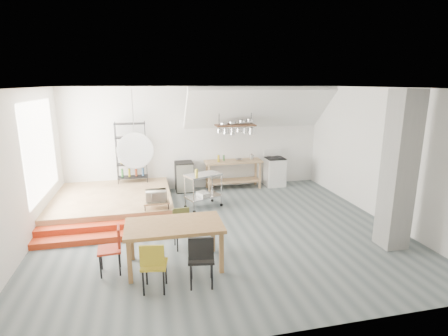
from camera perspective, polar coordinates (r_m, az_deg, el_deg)
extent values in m
plane|color=#4F5A5C|center=(8.14, -0.55, -10.18)|extent=(8.00, 8.00, 0.00)
cube|color=silver|center=(11.02, -4.46, 4.84)|extent=(8.00, 0.04, 3.20)
cube|color=silver|center=(7.85, -30.43, -0.71)|extent=(0.04, 7.00, 3.20)
cube|color=silver|center=(9.32, 24.23, 2.01)|extent=(0.04, 7.00, 3.20)
cube|color=white|center=(7.44, -0.60, 12.96)|extent=(8.00, 7.00, 0.02)
cube|color=white|center=(10.74, 5.60, 9.68)|extent=(4.40, 1.44, 1.32)
cube|color=white|center=(9.22, -27.77, 2.78)|extent=(0.02, 2.50, 2.20)
cube|color=olive|center=(9.82, -17.61, -5.33)|extent=(3.00, 3.00, 0.40)
cube|color=#BE3616|center=(8.06, -18.59, -10.69)|extent=(3.00, 0.35, 0.13)
cube|color=#BE3616|center=(8.35, -18.40, -9.29)|extent=(3.00, 0.35, 0.27)
cube|color=gray|center=(7.75, 26.64, -0.44)|extent=(0.50, 0.50, 3.20)
cube|color=olive|center=(11.03, 1.54, 1.07)|extent=(1.80, 0.60, 0.06)
cube|color=olive|center=(11.19, 1.52, -2.08)|extent=(1.70, 0.55, 0.04)
cube|color=olive|center=(11.57, 5.19, -0.67)|extent=(0.06, 0.06, 0.86)
cube|color=olive|center=(11.18, -2.83, -1.14)|extent=(0.06, 0.06, 0.86)
cube|color=olive|center=(11.16, 5.89, -1.22)|extent=(0.06, 0.06, 0.86)
cube|color=olive|center=(10.76, -2.42, -1.73)|extent=(0.06, 0.06, 0.86)
cube|color=white|center=(11.55, 8.27, -0.68)|extent=(0.60, 0.60, 0.90)
cube|color=black|center=(11.44, 8.35, 1.60)|extent=(0.58, 0.58, 0.03)
cube|color=white|center=(11.67, 7.88, 2.51)|extent=(0.60, 0.05, 0.25)
cylinder|color=black|center=(11.62, 8.75, 1.89)|extent=(0.18, 0.18, 0.02)
cylinder|color=black|center=(11.52, 7.46, 1.84)|extent=(0.18, 0.18, 0.02)
cylinder|color=black|center=(11.36, 9.27, 1.61)|extent=(0.18, 0.18, 0.02)
cylinder|color=black|center=(11.26, 7.94, 1.55)|extent=(0.18, 0.18, 0.02)
cube|color=#402519|center=(10.64, 1.85, 7.00)|extent=(1.20, 0.50, 0.05)
cylinder|color=black|center=(10.47, -0.82, 10.05)|extent=(0.02, 0.02, 1.15)
cylinder|color=black|center=(10.73, 4.50, 10.10)|extent=(0.02, 0.02, 1.15)
cylinder|color=silver|center=(10.50, -0.75, 6.14)|extent=(0.16, 0.16, 0.12)
cylinder|color=silver|center=(10.54, 0.32, 6.06)|extent=(0.20, 0.20, 0.16)
cylinder|color=silver|center=(10.59, 1.38, 5.99)|extent=(0.16, 0.16, 0.20)
cylinder|color=silver|center=(10.64, 2.44, 6.23)|extent=(0.20, 0.20, 0.12)
cylinder|color=silver|center=(10.69, 3.47, 6.15)|extent=(0.16, 0.16, 0.16)
cylinder|color=silver|center=(10.75, 4.50, 6.07)|extent=(0.20, 0.20, 0.20)
cylinder|color=black|center=(10.84, -12.63, 2.78)|extent=(0.02, 0.02, 1.80)
cylinder|color=black|center=(10.87, -17.06, 2.54)|extent=(0.02, 0.02, 1.80)
cylinder|color=black|center=(10.49, -12.61, 2.42)|extent=(0.02, 0.02, 1.80)
cylinder|color=black|center=(10.52, -17.19, 2.17)|extent=(0.02, 0.02, 1.80)
cube|color=black|center=(10.84, -14.64, -1.41)|extent=(0.88, 0.38, 0.02)
cube|color=black|center=(10.74, -14.76, 0.65)|extent=(0.88, 0.38, 0.02)
cube|color=black|center=(10.66, -14.90, 2.74)|extent=(0.88, 0.38, 0.02)
cube|color=black|center=(10.60, -15.03, 4.87)|extent=(0.88, 0.38, 0.02)
cube|color=black|center=(10.54, -15.16, 7.01)|extent=(0.88, 0.38, 0.03)
cylinder|color=#327D36|center=(10.80, -14.68, -0.69)|extent=(0.07, 0.07, 0.24)
cylinder|color=olive|center=(10.71, -14.81, 1.38)|extent=(0.07, 0.07, 0.24)
cylinder|color=maroon|center=(10.64, -14.94, 3.48)|extent=(0.07, 0.07, 0.24)
cube|color=olive|center=(8.48, -10.98, -5.44)|extent=(0.60, 0.40, 0.03)
cylinder|color=black|center=(8.68, -9.21, -5.49)|extent=(0.02, 0.02, 0.13)
cylinder|color=black|center=(8.67, -12.78, -5.69)|extent=(0.02, 0.02, 0.13)
cylinder|color=black|center=(8.36, -9.05, -6.25)|extent=(0.02, 0.02, 0.13)
cylinder|color=black|center=(8.35, -12.77, -6.45)|extent=(0.02, 0.02, 0.13)
sphere|color=white|center=(6.03, -14.30, 2.78)|extent=(0.60, 0.60, 0.60)
cube|color=brown|center=(6.45, -8.15, -9.29)|extent=(1.76, 1.00, 0.07)
cube|color=brown|center=(7.08, -1.82, -10.64)|extent=(0.08, 0.08, 0.76)
cube|color=brown|center=(7.00, -14.85, -11.42)|extent=(0.08, 0.08, 0.76)
cube|color=brown|center=(6.34, -0.43, -13.68)|extent=(0.08, 0.08, 0.76)
cube|color=brown|center=(6.25, -15.16, -14.63)|extent=(0.08, 0.08, 0.76)
cube|color=#A08B1B|center=(5.95, -11.31, -15.20)|extent=(0.46, 0.46, 0.04)
cube|color=#A08B1B|center=(5.67, -11.69, -13.86)|extent=(0.38, 0.10, 0.35)
cylinder|color=black|center=(5.95, -13.03, -17.86)|extent=(0.03, 0.03, 0.44)
cylinder|color=black|center=(5.91, -9.80, -17.95)|extent=(0.03, 0.03, 0.44)
cylinder|color=black|center=(6.22, -12.53, -16.31)|extent=(0.03, 0.03, 0.44)
cylinder|color=black|center=(6.18, -9.46, -16.39)|extent=(0.03, 0.03, 0.44)
cube|color=black|center=(5.98, -3.75, -14.45)|extent=(0.49, 0.49, 0.04)
cube|color=black|center=(5.68, -3.77, -13.00)|extent=(0.41, 0.10, 0.37)
cylinder|color=black|center=(5.95, -5.42, -17.35)|extent=(0.03, 0.03, 0.47)
cylinder|color=black|center=(5.95, -1.97, -17.29)|extent=(0.03, 0.03, 0.47)
cylinder|color=black|center=(6.25, -5.36, -15.72)|extent=(0.03, 0.03, 0.47)
cylinder|color=black|center=(6.25, -2.10, -15.67)|extent=(0.03, 0.03, 0.47)
cube|color=brown|center=(7.26, -6.73, -9.81)|extent=(0.40, 0.40, 0.04)
cube|color=brown|center=(7.33, -7.04, -7.67)|extent=(0.35, 0.07, 0.32)
cylinder|color=black|center=(7.51, -5.80, -10.73)|extent=(0.03, 0.03, 0.40)
cylinder|color=black|center=(7.46, -8.03, -10.98)|extent=(0.03, 0.03, 0.40)
cylinder|color=black|center=(7.25, -5.28, -11.66)|extent=(0.03, 0.03, 0.40)
cylinder|color=black|center=(7.20, -7.61, -11.92)|extent=(0.03, 0.03, 0.40)
cube|color=#B82F1A|center=(6.63, -18.22, -12.54)|extent=(0.42, 0.42, 0.04)
cube|color=#B82F1A|center=(6.52, -16.79, -10.50)|extent=(0.06, 0.38, 0.35)
cylinder|color=black|center=(6.58, -16.68, -14.84)|extent=(0.03, 0.03, 0.44)
cylinder|color=black|center=(6.86, -16.68, -13.60)|extent=(0.03, 0.03, 0.44)
cylinder|color=black|center=(6.60, -19.52, -14.99)|extent=(0.03, 0.03, 0.44)
cylinder|color=black|center=(6.88, -19.39, -13.74)|extent=(0.03, 0.03, 0.44)
cube|color=silver|center=(9.33, -3.43, -1.13)|extent=(1.06, 0.84, 0.04)
cube|color=silver|center=(9.50, -3.37, -4.63)|extent=(1.06, 0.84, 0.03)
cylinder|color=silver|center=(9.86, -1.96, -2.97)|extent=(0.03, 0.03, 0.89)
sphere|color=black|center=(9.99, -1.94, -5.30)|extent=(0.08, 0.08, 0.08)
cylinder|color=silver|center=(9.43, -6.37, -3.84)|extent=(0.03, 0.03, 0.89)
sphere|color=black|center=(9.56, -6.30, -6.27)|extent=(0.08, 0.08, 0.08)
cylinder|color=silver|center=(9.50, -0.43, -3.62)|extent=(0.03, 0.03, 0.89)
sphere|color=black|center=(9.63, -0.42, -6.03)|extent=(0.08, 0.08, 0.08)
cylinder|color=silver|center=(9.05, -4.95, -4.57)|extent=(0.03, 0.03, 0.89)
sphere|color=black|center=(9.19, -4.89, -7.08)|extent=(0.08, 0.08, 0.08)
cube|color=black|center=(10.91, -6.51, -1.40)|extent=(0.55, 0.55, 0.93)
imported|color=beige|center=(8.44, -11.02, -4.48)|extent=(0.49, 0.33, 0.27)
imported|color=silver|center=(11.01, 2.48, 1.35)|extent=(0.27, 0.27, 0.06)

